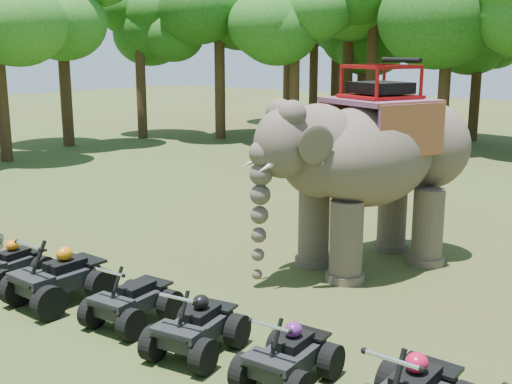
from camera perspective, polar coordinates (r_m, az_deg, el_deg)
ground at (r=13.31m, az=-3.16°, el=-8.92°), size 110.00×110.00×0.00m
elephant at (r=14.62m, az=10.39°, el=2.36°), size 4.46×6.06×4.66m
atv_0 at (r=14.55m, az=-21.18°, el=-5.48°), size 1.27×1.65×1.15m
atv_1 at (r=13.14m, az=-17.17°, el=-6.62°), size 1.40×1.88×1.36m
atv_2 at (r=11.90m, az=-11.00°, el=-8.78°), size 1.26×1.66×1.17m
atv_3 at (r=10.65m, az=-5.34°, el=-11.20°), size 1.40×1.76×1.19m
atv_4 at (r=9.74m, az=2.91°, el=-13.67°), size 1.21×1.60×1.14m
tree_26 at (r=30.20m, az=-21.79°, el=9.42°), size 5.11×5.11×7.30m
tree_27 at (r=34.05m, az=-16.75°, el=11.60°), size 6.40×6.40×9.15m
tree_28 at (r=36.20m, az=-10.25°, el=10.93°), size 5.50×5.50×7.85m
tree_29 at (r=35.46m, az=-3.26°, el=12.01°), size 6.30×6.30×9.00m
tree_30 at (r=33.57m, az=3.45°, el=11.05°), size 5.55×5.55×7.92m
tree_31 at (r=35.28m, az=10.30°, el=12.16°), size 6.59×6.59×9.41m
tree_32 at (r=33.00m, az=16.56°, el=11.79°), size 6.56×6.56×9.37m
tree_33 at (r=43.22m, az=7.17°, el=13.02°), size 7.33×7.33×10.47m
tree_34 at (r=36.45m, az=19.06°, el=10.33°), size 5.38×5.38×7.69m
tree_36 at (r=37.52m, az=8.21°, el=12.93°), size 7.21×7.21×10.30m
tree_37 at (r=38.78m, az=8.10°, el=11.10°), size 5.49×5.49×7.85m
tree_39 at (r=42.21m, az=2.86°, el=12.69°), size 6.90×6.90×9.86m
tree_44 at (r=42.61m, az=5.17°, el=11.80°), size 6.01×6.01×8.59m
tree_45 at (r=38.62m, az=9.45°, el=11.29°), size 5.72×5.72×8.17m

